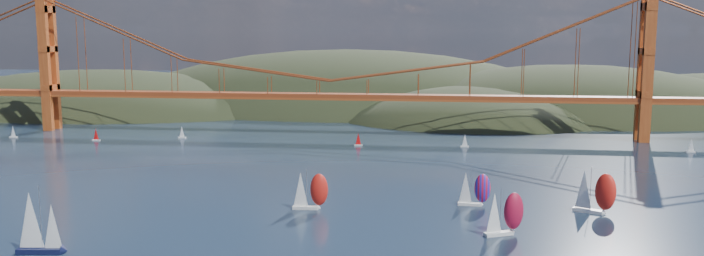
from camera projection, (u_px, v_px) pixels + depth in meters
name	position (u px, v px, depth m)	size (l,w,h in m)	color
headlands	(442.00, 132.00, 369.25)	(725.00, 225.00, 96.00)	black
bridge	(326.00, 55.00, 272.42)	(552.00, 12.00, 55.00)	maroon
sloop_navy	(37.00, 223.00, 129.01)	(8.71, 5.30, 13.14)	black
racer_0	(309.00, 190.00, 161.14)	(8.54, 3.58, 9.74)	silver
racer_1	(504.00, 213.00, 140.69)	(8.90, 6.34, 9.99)	white
racer_2	(594.00, 191.00, 157.63)	(9.72, 7.19, 10.95)	white
racer_rwb	(474.00, 188.00, 164.51)	(7.79, 3.23, 8.92)	silver
distant_boat_1	(13.00, 132.00, 269.55)	(3.00, 2.00, 4.70)	silver
distant_boat_2	(96.00, 134.00, 262.12)	(3.00, 2.00, 4.70)	silver
distant_boat_3	(182.00, 132.00, 268.03)	(3.00, 2.00, 4.70)	silver
distant_boat_4	(691.00, 146.00, 236.51)	(3.00, 2.00, 4.70)	silver
distant_boat_8	(465.00, 141.00, 247.42)	(3.00, 2.00, 4.70)	silver
distant_boat_9	(358.00, 139.00, 250.20)	(3.00, 2.00, 4.70)	silver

